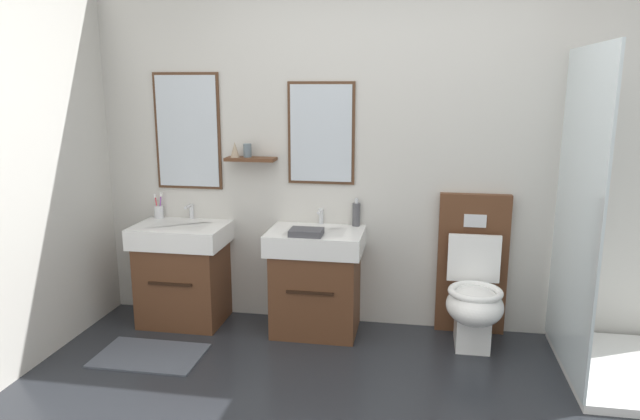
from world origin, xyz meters
TOP-DOWN VIEW (x-y plane):
  - wall_back at (-0.01, 1.66)m, footprint 4.48×0.27m
  - bath_mat at (-1.47, 0.79)m, footprint 0.68×0.44m
  - vanity_sink_left at (-1.47, 1.39)m, footprint 0.66×0.50m
  - tap_on_left_sink at (-1.47, 1.57)m, footprint 0.03×0.13m
  - vanity_sink_right at (-0.48, 1.39)m, footprint 0.66×0.50m
  - tap_on_right_sink at (-0.48, 1.57)m, footprint 0.03×0.13m
  - toilet at (0.60, 1.40)m, footprint 0.48×0.62m
  - toothbrush_cup at (-1.72, 1.56)m, footprint 0.07×0.07m
  - soap_dispenser at (-0.22, 1.57)m, footprint 0.06×0.06m
  - folded_hand_towel at (-0.52, 1.24)m, footprint 0.22×0.16m
  - shower_tray at (1.43, 1.07)m, footprint 0.99×1.00m

SIDE VIEW (x-z plane):
  - bath_mat at x=-1.47m, z-range 0.00..0.01m
  - toilet at x=0.60m, z-range -0.12..0.88m
  - vanity_sink_left at x=-1.47m, z-range 0.02..0.76m
  - vanity_sink_right at x=-0.48m, z-range 0.02..0.76m
  - shower_tray at x=1.43m, z-range -0.58..1.37m
  - folded_hand_towel at x=-0.52m, z-range 0.74..0.78m
  - toothbrush_cup at x=-1.72m, z-range 0.70..0.89m
  - tap_on_left_sink at x=-1.47m, z-range 0.75..0.87m
  - tap_on_right_sink at x=-0.48m, z-range 0.75..0.87m
  - soap_dispenser at x=-0.22m, z-range 0.73..0.93m
  - wall_back at x=-0.01m, z-range 0.00..2.57m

